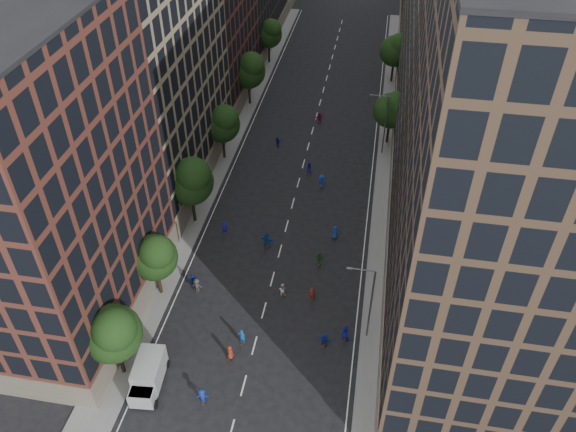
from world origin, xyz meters
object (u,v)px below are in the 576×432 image
(skater_0, at_px, (138,400))
(streetlamp_far, at_px, (384,122))
(streetlamp_near, at_px, (369,300))
(cargo_van, at_px, (148,375))
(skater_1, at_px, (242,337))
(skater_2, at_px, (345,334))

(skater_0, bearing_deg, streetlamp_far, -99.51)
(streetlamp_near, relative_size, skater_0, 5.43)
(cargo_van, xyz_separation_m, skater_1, (7.12, 5.99, -0.53))
(streetlamp_near, relative_size, skater_2, 5.02)
(streetlamp_near, relative_size, skater_1, 4.92)
(streetlamp_far, bearing_deg, cargo_van, -114.06)
(streetlamp_near, relative_size, streetlamp_far, 1.00)
(cargo_van, bearing_deg, skater_1, 34.98)
(skater_0, height_order, skater_2, skater_2)
(streetlamp_near, height_order, cargo_van, streetlamp_near)
(cargo_van, xyz_separation_m, skater_0, (-0.17, -2.12, -0.61))
(cargo_van, distance_m, skater_1, 9.32)
(streetlamp_far, height_order, cargo_van, streetlamp_far)
(skater_1, bearing_deg, skater_2, -165.39)
(skater_0, xyz_separation_m, skater_2, (17.00, 10.21, 0.07))
(skater_0, distance_m, skater_2, 19.83)
(skater_0, bearing_deg, streetlamp_near, -136.05)
(streetlamp_far, height_order, skater_1, streetlamp_far)
(skater_0, height_order, skater_1, skater_1)
(streetlamp_near, height_order, skater_0, streetlamp_near)
(cargo_van, xyz_separation_m, skater_2, (16.83, 8.09, -0.55))
(skater_1, distance_m, skater_2, 9.94)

